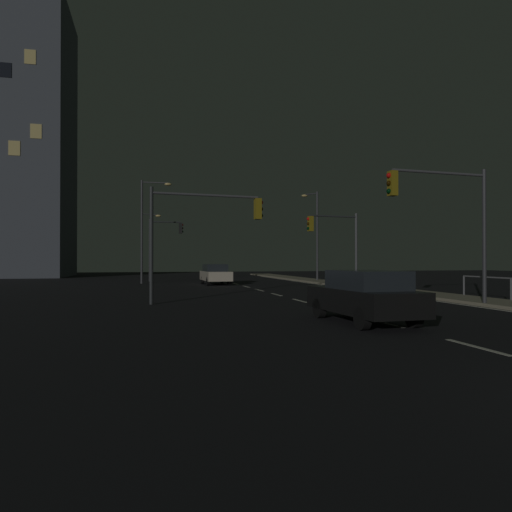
% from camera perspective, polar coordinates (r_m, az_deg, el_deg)
% --- Properties ---
extents(ground_plane, '(112.00, 112.00, 0.00)m').
position_cam_1_polar(ground_plane, '(22.57, 4.90, -5.28)').
color(ground_plane, black).
rests_on(ground_plane, ground).
extents(sidewalk_right, '(2.44, 77.00, 0.14)m').
position_cam_1_polar(sidewalk_right, '(25.88, 20.93, -4.48)').
color(sidewalk_right, gray).
rests_on(sidewalk_right, ground).
extents(lane_markings_center, '(0.14, 50.00, 0.01)m').
position_cam_1_polar(lane_markings_center, '(25.91, 2.49, -4.65)').
color(lane_markings_center, silver).
rests_on(lane_markings_center, ground).
extents(lane_edge_line, '(0.14, 53.00, 0.01)m').
position_cam_1_polar(lane_edge_line, '(29.47, 13.08, -4.14)').
color(lane_edge_line, silver).
rests_on(lane_edge_line, ground).
extents(car, '(2.06, 4.49, 1.57)m').
position_cam_1_polar(car, '(14.61, 12.87, -4.64)').
color(car, black).
rests_on(car, ground).
extents(car_oncoming, '(1.96, 4.46, 1.57)m').
position_cam_1_polar(car_oncoming, '(36.87, -4.90, -2.15)').
color(car_oncoming, beige).
rests_on(car_oncoming, ground).
extents(traffic_light_far_left, '(4.61, 0.56, 5.44)m').
position_cam_1_polar(traffic_light_far_left, '(20.23, 21.59, 5.57)').
color(traffic_light_far_left, '#38383D').
rests_on(traffic_light_far_left, sidewalk_right).
extents(traffic_light_far_right, '(3.03, 0.34, 5.54)m').
position_cam_1_polar(traffic_light_far_right, '(43.00, -11.00, 2.12)').
color(traffic_light_far_right, '#38383D').
rests_on(traffic_light_far_right, ground).
extents(traffic_light_near_right, '(3.66, 0.73, 4.82)m').
position_cam_1_polar(traffic_light_near_right, '(30.93, 9.39, 2.57)').
color(traffic_light_near_right, '#4C4C51').
rests_on(traffic_light_near_right, sidewalk_right).
extents(traffic_light_mid_right, '(5.10, 0.74, 5.01)m').
position_cam_1_polar(traffic_light_mid_right, '(21.07, -6.22, 4.17)').
color(traffic_light_mid_right, '#2D3033').
rests_on(traffic_light_mid_right, ground).
extents(street_lamp_far_end, '(1.17, 1.31, 7.75)m').
position_cam_1_polar(street_lamp_far_end, '(42.00, 7.10, 3.39)').
color(street_lamp_far_end, '#38383D').
rests_on(street_lamp_far_end, sidewalk_right).
extents(street_lamp_median, '(2.45, 0.36, 8.31)m').
position_cam_1_polar(street_lamp_median, '(39.23, -13.04, 4.00)').
color(street_lamp_median, '#38383D').
rests_on(street_lamp_median, ground).
extents(street_lamp_corner, '(2.01, 0.84, 6.66)m').
position_cam_1_polar(street_lamp_corner, '(48.92, -13.19, 2.05)').
color(street_lamp_corner, '#4C4C51').
rests_on(street_lamp_corner, ground).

